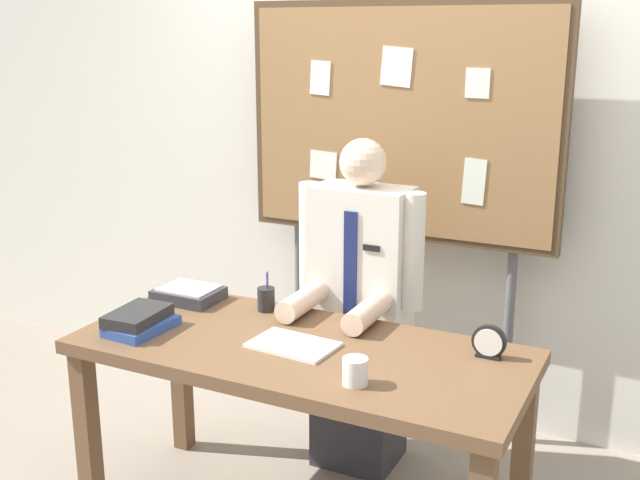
{
  "coord_description": "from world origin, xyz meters",
  "views": [
    {
      "loc": [
        1.21,
        -2.27,
        1.85
      ],
      "look_at": [
        0.0,
        0.17,
        1.1
      ],
      "focal_mm": 43.55,
      "sensor_mm": 36.0,
      "label": 1
    }
  ],
  "objects_px": {
    "coffee_mug": "(355,371)",
    "paper_tray": "(189,294)",
    "desk": "(300,370)",
    "person": "(360,319)",
    "book_stack": "(139,321)",
    "bulletin_board": "(400,129)",
    "pen_holder": "(266,299)",
    "open_notebook": "(293,345)",
    "desk_clock": "(489,343)"
  },
  "relations": [
    {
      "from": "bulletin_board",
      "to": "coffee_mug",
      "type": "height_order",
      "value": "bulletin_board"
    },
    {
      "from": "bulletin_board",
      "to": "book_stack",
      "type": "bearing_deg",
      "value": -118.59
    },
    {
      "from": "book_stack",
      "to": "paper_tray",
      "type": "height_order",
      "value": "book_stack"
    },
    {
      "from": "desk",
      "to": "person",
      "type": "height_order",
      "value": "person"
    },
    {
      "from": "bulletin_board",
      "to": "book_stack",
      "type": "height_order",
      "value": "bulletin_board"
    },
    {
      "from": "desk",
      "to": "coffee_mug",
      "type": "xyz_separation_m",
      "value": [
        0.31,
        -0.2,
        0.14
      ]
    },
    {
      "from": "desk_clock",
      "to": "desk",
      "type": "bearing_deg",
      "value": -162.96
    },
    {
      "from": "desk",
      "to": "coffee_mug",
      "type": "distance_m",
      "value": 0.39
    },
    {
      "from": "book_stack",
      "to": "person",
      "type": "bearing_deg",
      "value": 48.63
    },
    {
      "from": "desk",
      "to": "bulletin_board",
      "type": "height_order",
      "value": "bulletin_board"
    },
    {
      "from": "book_stack",
      "to": "paper_tray",
      "type": "xyz_separation_m",
      "value": [
        -0.03,
        0.36,
        -0.01
      ]
    },
    {
      "from": "bulletin_board",
      "to": "pen_holder",
      "type": "xyz_separation_m",
      "value": [
        -0.29,
        -0.71,
        -0.62
      ]
    },
    {
      "from": "book_stack",
      "to": "pen_holder",
      "type": "relative_size",
      "value": 1.67
    },
    {
      "from": "open_notebook",
      "to": "coffee_mug",
      "type": "distance_m",
      "value": 0.37
    },
    {
      "from": "open_notebook",
      "to": "coffee_mug",
      "type": "height_order",
      "value": "coffee_mug"
    },
    {
      "from": "open_notebook",
      "to": "coffee_mug",
      "type": "relative_size",
      "value": 3.36
    },
    {
      "from": "bulletin_board",
      "to": "desk_clock",
      "type": "bearing_deg",
      "value": -50.58
    },
    {
      "from": "open_notebook",
      "to": "paper_tray",
      "type": "relative_size",
      "value": 1.15
    },
    {
      "from": "desk_clock",
      "to": "paper_tray",
      "type": "distance_m",
      "value": 1.27
    },
    {
      "from": "bulletin_board",
      "to": "book_stack",
      "type": "distance_m",
      "value": 1.41
    },
    {
      "from": "desk",
      "to": "pen_holder",
      "type": "xyz_separation_m",
      "value": [
        -0.29,
        0.26,
        0.15
      ]
    },
    {
      "from": "bulletin_board",
      "to": "open_notebook",
      "type": "bearing_deg",
      "value": -90.88
    },
    {
      "from": "open_notebook",
      "to": "paper_tray",
      "type": "height_order",
      "value": "paper_tray"
    },
    {
      "from": "open_notebook",
      "to": "desk_clock",
      "type": "xyz_separation_m",
      "value": [
        0.65,
        0.21,
        0.05
      ]
    },
    {
      "from": "desk",
      "to": "coffee_mug",
      "type": "bearing_deg",
      "value": -33.12
    },
    {
      "from": "person",
      "to": "open_notebook",
      "type": "relative_size",
      "value": 4.75
    },
    {
      "from": "desk",
      "to": "person",
      "type": "xyz_separation_m",
      "value": [
        0.0,
        0.54,
        0.01
      ]
    },
    {
      "from": "book_stack",
      "to": "open_notebook",
      "type": "height_order",
      "value": "book_stack"
    },
    {
      "from": "book_stack",
      "to": "pen_holder",
      "type": "bearing_deg",
      "value": 51.47
    },
    {
      "from": "desk",
      "to": "desk_clock",
      "type": "distance_m",
      "value": 0.68
    },
    {
      "from": "coffee_mug",
      "to": "paper_tray",
      "type": "height_order",
      "value": "coffee_mug"
    },
    {
      "from": "desk",
      "to": "paper_tray",
      "type": "xyz_separation_m",
      "value": [
        -0.64,
        0.22,
        0.12
      ]
    },
    {
      "from": "pen_holder",
      "to": "paper_tray",
      "type": "xyz_separation_m",
      "value": [
        -0.35,
        -0.04,
        -0.02
      ]
    },
    {
      "from": "desk",
      "to": "desk_clock",
      "type": "xyz_separation_m",
      "value": [
        0.63,
        0.19,
        0.15
      ]
    },
    {
      "from": "book_stack",
      "to": "paper_tray",
      "type": "distance_m",
      "value": 0.36
    },
    {
      "from": "open_notebook",
      "to": "book_stack",
      "type": "bearing_deg",
      "value": -168.35
    },
    {
      "from": "person",
      "to": "coffee_mug",
      "type": "height_order",
      "value": "person"
    },
    {
      "from": "book_stack",
      "to": "coffee_mug",
      "type": "relative_size",
      "value": 2.99
    },
    {
      "from": "book_stack",
      "to": "coffee_mug",
      "type": "bearing_deg",
      "value": -3.69
    },
    {
      "from": "pen_holder",
      "to": "paper_tray",
      "type": "distance_m",
      "value": 0.35
    },
    {
      "from": "person",
      "to": "paper_tray",
      "type": "bearing_deg",
      "value": -152.91
    },
    {
      "from": "open_notebook",
      "to": "pen_holder",
      "type": "height_order",
      "value": "pen_holder"
    },
    {
      "from": "bulletin_board",
      "to": "open_notebook",
      "type": "xyz_separation_m",
      "value": [
        -0.02,
        -0.98,
        -0.66
      ]
    },
    {
      "from": "bulletin_board",
      "to": "paper_tray",
      "type": "xyz_separation_m",
      "value": [
        -0.64,
        -0.75,
        -0.64
      ]
    },
    {
      "from": "person",
      "to": "coffee_mug",
      "type": "xyz_separation_m",
      "value": [
        0.31,
        -0.74,
        0.13
      ]
    },
    {
      "from": "person",
      "to": "book_stack",
      "type": "relative_size",
      "value": 5.34
    },
    {
      "from": "book_stack",
      "to": "pen_holder",
      "type": "height_order",
      "value": "pen_holder"
    },
    {
      "from": "person",
      "to": "coffee_mug",
      "type": "relative_size",
      "value": 15.96
    },
    {
      "from": "coffee_mug",
      "to": "pen_holder",
      "type": "relative_size",
      "value": 0.56
    },
    {
      "from": "bulletin_board",
      "to": "coffee_mug",
      "type": "bearing_deg",
      "value": -75.27
    }
  ]
}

